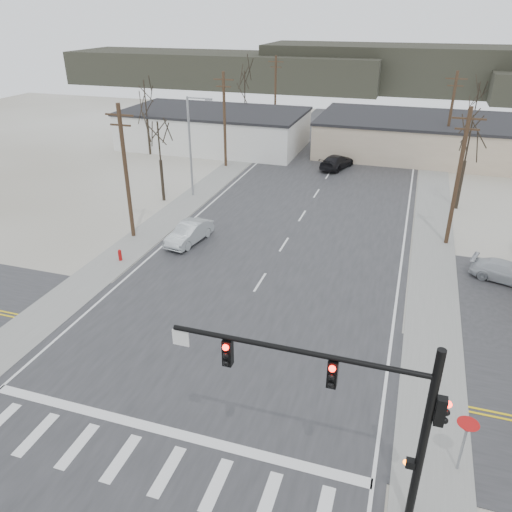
% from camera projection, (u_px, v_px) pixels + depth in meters
% --- Properties ---
extents(ground, '(140.00, 140.00, 0.00)m').
position_uv_depth(ground, '(213.00, 357.00, 25.21)').
color(ground, silver).
rests_on(ground, ground).
extents(main_road, '(18.00, 110.00, 0.05)m').
position_uv_depth(main_road, '(287.00, 239.00, 37.98)').
color(main_road, '#29292C').
rests_on(main_road, ground).
extents(cross_road, '(90.00, 10.00, 0.04)m').
position_uv_depth(cross_road, '(213.00, 357.00, 25.20)').
color(cross_road, '#29292C').
rests_on(cross_road, ground).
extents(sidewalk_left, '(3.00, 90.00, 0.06)m').
position_uv_depth(sidewalk_left, '(188.00, 203.00, 45.14)').
color(sidewalk_left, gray).
rests_on(sidewalk_left, ground).
extents(sidewalk_right, '(3.00, 90.00, 0.06)m').
position_uv_depth(sidewalk_right, '(433.00, 231.00, 39.35)').
color(sidewalk_right, gray).
rests_on(sidewalk_right, ground).
extents(traffic_signal_mast, '(8.95, 0.43, 7.20)m').
position_uv_depth(traffic_signal_mast, '(365.00, 404.00, 15.68)').
color(traffic_signal_mast, black).
rests_on(traffic_signal_mast, ground).
extents(fire_hydrant, '(0.24, 0.24, 0.87)m').
position_uv_depth(fire_hydrant, '(120.00, 255.00, 34.61)').
color(fire_hydrant, '#A50C0C').
rests_on(fire_hydrant, ground).
extents(yield_sign, '(0.80, 0.80, 2.35)m').
position_uv_depth(yield_sign, '(467.00, 429.00, 18.16)').
color(yield_sign, gray).
rests_on(yield_sign, ground).
extents(building_left_far, '(22.30, 12.30, 4.50)m').
position_uv_depth(building_left_far, '(215.00, 128.00, 62.67)').
color(building_left_far, silver).
rests_on(building_left_far, ground).
extents(building_right_far, '(26.30, 14.30, 4.30)m').
position_uv_depth(building_right_far, '(431.00, 137.00, 59.02)').
color(building_right_far, '#C1AE93').
rests_on(building_right_far, ground).
extents(upole_left_b, '(2.20, 0.30, 10.00)m').
position_uv_depth(upole_left_b, '(126.00, 171.00, 36.25)').
color(upole_left_b, '#42291E').
rests_on(upole_left_b, ground).
extents(upole_left_c, '(2.20, 0.30, 10.00)m').
position_uv_depth(upole_left_c, '(225.00, 119.00, 53.29)').
color(upole_left_c, '#42291E').
rests_on(upole_left_c, ground).
extents(upole_left_d, '(2.20, 0.30, 10.00)m').
position_uv_depth(upole_left_d, '(275.00, 92.00, 70.34)').
color(upole_left_d, '#42291E').
rests_on(upole_left_d, ground).
extents(upole_right_a, '(2.20, 0.30, 10.00)m').
position_uv_depth(upole_right_a, '(458.00, 176.00, 35.08)').
color(upole_right_a, '#42291E').
rests_on(upole_right_a, ground).
extents(upole_right_b, '(2.20, 0.30, 10.00)m').
position_uv_depth(upole_right_b, '(450.00, 117.00, 53.83)').
color(upole_right_b, '#42291E').
rests_on(upole_right_b, ground).
extents(streetlight_main, '(2.40, 0.25, 9.00)m').
position_uv_depth(streetlight_main, '(192.00, 142.00, 44.64)').
color(streetlight_main, gray).
rests_on(streetlight_main, ground).
extents(tree_left_near, '(3.30, 3.30, 7.35)m').
position_uv_depth(tree_left_near, '(159.00, 144.00, 43.48)').
color(tree_left_near, '#2F261C').
rests_on(tree_left_near, ground).
extents(tree_right_mid, '(3.74, 3.74, 8.33)m').
position_uv_depth(tree_right_mid, '(469.00, 141.00, 41.31)').
color(tree_right_mid, '#2F261C').
rests_on(tree_right_mid, ground).
extents(tree_left_far, '(3.96, 3.96, 8.82)m').
position_uv_depth(tree_left_far, '(245.00, 89.00, 65.44)').
color(tree_left_far, '#2F261C').
rests_on(tree_left_far, ground).
extents(tree_right_far, '(3.52, 3.52, 7.84)m').
position_uv_depth(tree_right_far, '(477.00, 98.00, 62.94)').
color(tree_right_far, '#2F261C').
rests_on(tree_right_far, ground).
extents(tree_left_mid, '(3.96, 3.96, 8.82)m').
position_uv_depth(tree_left_mid, '(145.00, 100.00, 57.40)').
color(tree_left_mid, '#2F261C').
rests_on(tree_left_mid, ground).
extents(hill_left, '(70.00, 18.00, 7.00)m').
position_uv_depth(hill_left, '(223.00, 69.00, 111.62)').
color(hill_left, '#333026').
rests_on(hill_left, ground).
extents(hill_center, '(80.00, 18.00, 9.00)m').
position_uv_depth(hill_center, '(460.00, 70.00, 100.92)').
color(hill_center, '#333026').
rests_on(hill_center, ground).
extents(sedan_crossing, '(2.31, 4.78, 1.51)m').
position_uv_depth(sedan_crossing, '(189.00, 233.00, 37.17)').
color(sedan_crossing, '#9DA4A7').
rests_on(sedan_crossing, main_road).
extents(car_far_a, '(3.52, 5.54, 1.50)m').
position_uv_depth(car_far_a, '(337.00, 162.00, 54.35)').
color(car_far_a, black).
rests_on(car_far_a, main_road).
extents(car_far_b, '(3.38, 4.77, 1.51)m').
position_uv_depth(car_far_b, '(336.00, 119.00, 75.25)').
color(car_far_b, black).
rests_on(car_far_b, main_road).
extents(car_parked_silver, '(4.70, 2.97, 1.27)m').
position_uv_depth(car_parked_silver, '(506.00, 272.00, 31.90)').
color(car_parked_silver, '#AFB4BB').
rests_on(car_parked_silver, parking_lot).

